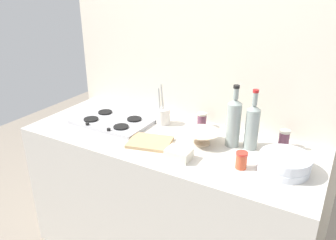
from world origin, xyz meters
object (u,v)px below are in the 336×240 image
at_px(wine_bottle_leftmost, 234,122).
at_px(wine_bottle_mid_left, 252,126).
at_px(condiment_jar_front, 241,160).
at_px(butter_dish, 179,154).
at_px(condiment_jar_rear, 202,120).
at_px(stovetop_hob, 113,121).
at_px(plate_stack, 284,163).
at_px(utensil_crock, 163,115).
at_px(condiment_jar_spare, 284,138).
at_px(cutting_board, 150,142).
at_px(mixing_bowl, 202,137).

height_order(wine_bottle_leftmost, wine_bottle_mid_left, wine_bottle_leftmost).
bearing_deg(condiment_jar_front, butter_dish, -166.99).
distance_m(butter_dish, condiment_jar_rear, 0.45).
bearing_deg(butter_dish, condiment_jar_front, 13.01).
bearing_deg(stovetop_hob, wine_bottle_mid_left, 6.81).
xyz_separation_m(stovetop_hob, butter_dish, (0.61, -0.20, 0.02)).
distance_m(plate_stack, wine_bottle_leftmost, 0.37).
xyz_separation_m(plate_stack, condiment_jar_rear, (-0.58, 0.29, 0.00)).
xyz_separation_m(wine_bottle_mid_left, condiment_jar_rear, (-0.36, 0.13, -0.09)).
distance_m(wine_bottle_leftmost, condiment_jar_rear, 0.32).
relative_size(stovetop_hob, wine_bottle_leftmost, 1.37).
bearing_deg(stovetop_hob, wine_bottle_leftmost, 6.24).
height_order(plate_stack, utensil_crock, utensil_crock).
xyz_separation_m(butter_dish, condiment_jar_spare, (0.46, 0.42, 0.02)).
relative_size(wine_bottle_mid_left, condiment_jar_spare, 3.45).
xyz_separation_m(utensil_crock, condiment_jar_spare, (0.77, 0.06, -0.01)).
relative_size(utensil_crock, cutting_board, 1.12).
height_order(wine_bottle_leftmost, butter_dish, wine_bottle_leftmost).
bearing_deg(stovetop_hob, condiment_jar_spare, 11.65).
bearing_deg(utensil_crock, wine_bottle_leftmost, -8.16).
xyz_separation_m(condiment_jar_front, cutting_board, (-0.55, 0.00, -0.04)).
distance_m(plate_stack, wine_bottle_mid_left, 0.29).
distance_m(wine_bottle_mid_left, condiment_jar_spare, 0.21).
bearing_deg(stovetop_hob, plate_stack, -2.65).
xyz_separation_m(plate_stack, condiment_jar_spare, (-0.06, 0.27, 0.01)).
relative_size(stovetop_hob, cutting_board, 2.03).
bearing_deg(mixing_bowl, cutting_board, -150.41).
bearing_deg(mixing_bowl, wine_bottle_mid_left, 18.64).
xyz_separation_m(condiment_jar_front, condiment_jar_spare, (0.14, 0.35, 0.01)).
xyz_separation_m(plate_stack, butter_dish, (-0.51, -0.15, -0.02)).
bearing_deg(mixing_bowl, stovetop_hob, -178.26).
xyz_separation_m(stovetop_hob, utensil_crock, (0.30, 0.16, 0.05)).
xyz_separation_m(condiment_jar_front, condiment_jar_rear, (-0.39, 0.37, 0.00)).
height_order(stovetop_hob, mixing_bowl, mixing_bowl).
height_order(utensil_crock, condiment_jar_front, utensil_crock).
bearing_deg(condiment_jar_spare, condiment_jar_rear, 177.48).
distance_m(plate_stack, cutting_board, 0.75).
relative_size(condiment_jar_front, condiment_jar_spare, 0.89).
distance_m(stovetop_hob, utensil_crock, 0.34).
height_order(wine_bottle_mid_left, condiment_jar_rear, wine_bottle_mid_left).
bearing_deg(condiment_jar_front, condiment_jar_spare, 68.74).
relative_size(mixing_bowl, condiment_jar_rear, 2.30).
bearing_deg(condiment_jar_rear, cutting_board, -113.54).
bearing_deg(wine_bottle_leftmost, condiment_jar_rear, 149.41).
xyz_separation_m(plate_stack, condiment_jar_front, (-0.19, -0.08, 0.00)).
bearing_deg(condiment_jar_front, condiment_jar_rear, 136.16).
bearing_deg(condiment_jar_spare, butter_dish, -137.12).
height_order(wine_bottle_mid_left, condiment_jar_spare, wine_bottle_mid_left).
bearing_deg(cutting_board, stovetop_hob, 161.05).
relative_size(plate_stack, wine_bottle_leftmost, 0.72).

